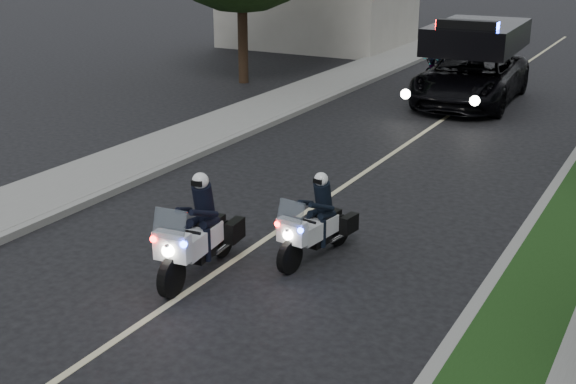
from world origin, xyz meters
name	(u,v)px	position (x,y,z in m)	size (l,w,h in m)	color
ground	(115,341)	(0.00, 0.00, 0.00)	(120.00, 120.00, 0.00)	black
curb_right	(560,180)	(4.10, 10.00, 0.07)	(0.20, 60.00, 0.15)	gray
curb_left	(247,134)	(-4.10, 10.00, 0.07)	(0.20, 60.00, 0.15)	gray
sidewalk_left	(213,128)	(-5.20, 10.00, 0.08)	(2.00, 60.00, 0.16)	gray
lane_marking	(387,157)	(0.00, 10.00, 0.00)	(0.12, 50.00, 0.01)	#BFB78C
police_moto_left	(200,274)	(-0.21, 2.30, 0.00)	(0.70, 2.01, 1.71)	white
police_moto_right	(316,257)	(1.16, 3.80, 0.00)	(0.62, 1.78, 1.51)	silver
police_suv	(469,103)	(0.04, 17.03, 0.00)	(2.81, 6.06, 2.95)	black
bicycle	(434,81)	(-2.16, 20.09, 0.00)	(0.59, 1.68, 0.88)	black
cyclist	(434,81)	(-2.16, 20.09, 0.00)	(0.63, 0.42, 1.76)	black
tree_left_near	(244,83)	(-8.18, 16.36, 0.00)	(6.98, 6.98, 11.63)	#1B3812
tree_left_far	(321,47)	(-9.63, 25.64, 0.00)	(7.71, 7.71, 12.85)	black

